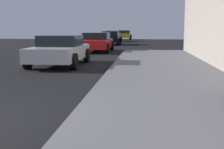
% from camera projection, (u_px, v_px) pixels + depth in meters
% --- Properties ---
extents(sidewalk, '(4.00, 32.00, 0.15)m').
position_uv_depth(sidewalk, '(196.00, 129.00, 4.63)').
color(sidewalk, '#5B5B60').
rests_on(sidewalk, ground_plane).
extents(car_silver, '(2.03, 4.17, 1.27)m').
position_uv_depth(car_silver, '(60.00, 50.00, 13.06)').
color(car_silver, '#B7B7BF').
rests_on(car_silver, ground_plane).
extents(car_red, '(2.05, 4.52, 1.27)m').
position_uv_depth(car_red, '(96.00, 42.00, 20.75)').
color(car_red, red).
rests_on(car_red, ground_plane).
extents(car_black, '(1.94, 4.04, 1.27)m').
position_uv_depth(car_black, '(110.00, 38.00, 29.55)').
color(car_black, black).
rests_on(car_black, ground_plane).
extents(car_green, '(1.98, 4.11, 1.27)m').
position_uv_depth(car_green, '(113.00, 36.00, 36.90)').
color(car_green, '#196638').
rests_on(car_green, ground_plane).
extents(car_yellow, '(1.96, 4.15, 1.27)m').
position_uv_depth(car_yellow, '(124.00, 35.00, 43.70)').
color(car_yellow, yellow).
rests_on(car_yellow, ground_plane).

